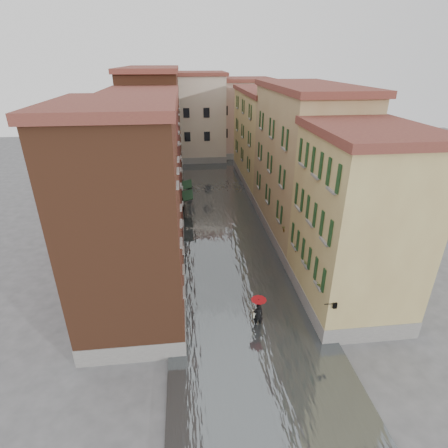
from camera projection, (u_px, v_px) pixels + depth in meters
ground at (240, 290)px, 25.60m from camera, size 120.00×120.00×0.00m
floodwater at (221, 217)px, 37.21m from camera, size 10.00×60.00×0.20m
building_left_near at (128, 227)px, 20.29m from camera, size 6.00×8.00×13.00m
building_left_mid at (145, 175)px, 30.27m from camera, size 6.00×14.00×12.50m
building_left_far at (156, 133)px, 43.40m from camera, size 6.00×16.00×14.00m
building_right_near at (356, 227)px, 22.04m from camera, size 6.00×8.00×11.50m
building_right_mid at (302, 167)px, 31.58m from camera, size 6.00×14.00×13.00m
building_right_far at (265, 140)px, 45.36m from camera, size 6.00×16.00×11.50m
building_end_cream at (186, 119)px, 56.58m from camera, size 12.00×9.00×13.00m
building_end_pink at (239, 119)px, 59.50m from camera, size 10.00×9.00×12.00m
awning_near at (187, 196)px, 36.17m from camera, size 1.09×2.95×2.80m
awning_far at (187, 185)px, 39.24m from camera, size 1.09×2.83×2.80m
wall_lantern at (334, 305)px, 19.36m from camera, size 0.71×0.22×0.35m
window_planters at (297, 242)px, 24.88m from camera, size 0.59×10.44×0.84m
pedestrian_main at (258, 310)px, 21.64m from camera, size 0.97×0.97×2.06m
pedestrian_far at (189, 190)px, 42.41m from camera, size 1.09×0.96×1.87m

